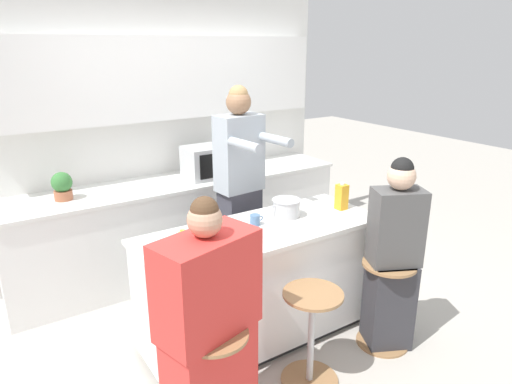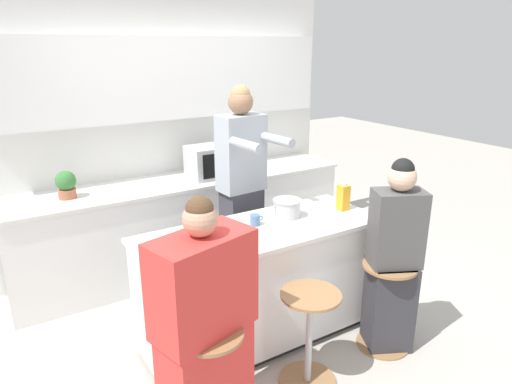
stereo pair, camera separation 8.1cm
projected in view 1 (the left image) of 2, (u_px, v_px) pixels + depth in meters
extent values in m
plane|color=#B2ADA3|center=(261.00, 336.00, 3.49)|extent=(16.00, 16.00, 0.00)
cube|color=silver|center=(163.00, 128.00, 4.44)|extent=(3.48, 0.06, 2.70)
cube|color=white|center=(165.00, 78.00, 4.20)|extent=(3.20, 0.16, 0.75)
cube|color=white|center=(183.00, 226.00, 4.44)|extent=(3.20, 0.62, 0.88)
cube|color=silver|center=(181.00, 181.00, 4.30)|extent=(3.23, 0.65, 0.03)
cube|color=black|center=(261.00, 332.00, 3.48)|extent=(1.66, 0.56, 0.06)
cube|color=white|center=(261.00, 282.00, 3.35)|extent=(1.74, 0.64, 0.80)
cube|color=silver|center=(261.00, 230.00, 3.22)|extent=(1.78, 0.68, 0.03)
cylinder|color=#B7BABC|center=(215.00, 384.00, 2.54)|extent=(0.04, 0.04, 0.62)
cylinder|color=#997047|center=(213.00, 335.00, 2.44)|extent=(0.38, 0.38, 0.02)
cylinder|color=#997047|center=(309.00, 379.00, 3.03)|extent=(0.38, 0.38, 0.01)
cylinder|color=#B7BABC|center=(311.00, 338.00, 2.93)|extent=(0.04, 0.04, 0.62)
cylinder|color=#997047|center=(313.00, 294.00, 2.83)|extent=(0.38, 0.38, 0.02)
cylinder|color=#997047|center=(382.00, 342.00, 3.41)|extent=(0.38, 0.38, 0.01)
cylinder|color=#B7BABC|center=(386.00, 304.00, 3.31)|extent=(0.04, 0.04, 0.62)
cylinder|color=#997047|center=(390.00, 264.00, 3.21)|extent=(0.38, 0.38, 0.02)
cube|color=#383842|center=(240.00, 243.00, 3.96)|extent=(0.34, 0.25, 0.97)
cube|color=#9EA8B2|center=(239.00, 153.00, 3.72)|extent=(0.39, 0.25, 0.63)
cylinder|color=#9EA8B2|center=(245.00, 145.00, 3.37)|extent=(0.10, 0.35, 0.07)
cylinder|color=#9EA8B2|center=(276.00, 140.00, 3.55)|extent=(0.10, 0.35, 0.07)
sphere|color=#936B4C|center=(238.00, 102.00, 3.59)|extent=(0.22, 0.22, 0.20)
sphere|color=#A37F51|center=(238.00, 95.00, 3.57)|extent=(0.17, 0.17, 0.16)
cube|color=red|center=(211.00, 380.00, 2.56)|extent=(0.55, 0.38, 0.66)
cube|color=red|center=(207.00, 285.00, 2.37)|extent=(0.60, 0.42, 0.55)
sphere|color=tan|center=(205.00, 220.00, 2.26)|extent=(0.22, 0.22, 0.18)
sphere|color=#513823|center=(204.00, 211.00, 2.24)|extent=(0.18, 0.18, 0.14)
cube|color=#333338|center=(388.00, 303.00, 3.32)|extent=(0.39, 0.37, 0.66)
cube|color=#4C4C4C|center=(396.00, 227.00, 3.13)|extent=(0.40, 0.35, 0.54)
sphere|color=#DBB293|center=(402.00, 176.00, 3.02)|extent=(0.25, 0.25, 0.19)
sphere|color=black|center=(402.00, 169.00, 3.00)|extent=(0.20, 0.20, 0.15)
cylinder|color=#B7BABC|center=(286.00, 208.00, 3.42)|extent=(0.20, 0.20, 0.13)
cylinder|color=#B7BABC|center=(286.00, 200.00, 3.40)|extent=(0.22, 0.22, 0.01)
cylinder|color=#B7BABC|center=(273.00, 207.00, 3.34)|extent=(0.05, 0.01, 0.01)
cylinder|color=#B7BABC|center=(300.00, 200.00, 3.47)|extent=(0.05, 0.01, 0.01)
cylinder|color=white|center=(220.00, 241.00, 2.91)|extent=(0.21, 0.21, 0.08)
cylinder|color=#4C7099|center=(255.00, 220.00, 3.26)|extent=(0.07, 0.07, 0.08)
torus|color=#4C7099|center=(261.00, 218.00, 3.28)|extent=(0.04, 0.01, 0.04)
ellipsoid|color=yellow|center=(185.00, 235.00, 3.05)|extent=(0.11, 0.04, 0.05)
ellipsoid|color=yellow|center=(179.00, 234.00, 3.06)|extent=(0.09, 0.11, 0.05)
ellipsoid|color=yellow|center=(187.00, 232.00, 3.09)|extent=(0.10, 0.10, 0.05)
cube|color=gold|center=(342.00, 197.00, 3.56)|extent=(0.08, 0.08, 0.20)
cylinder|color=white|center=(342.00, 184.00, 3.52)|extent=(0.03, 0.03, 0.02)
cube|color=#B2B5B7|center=(212.00, 161.00, 4.37)|extent=(0.52, 0.33, 0.30)
cube|color=black|center=(216.00, 165.00, 4.22)|extent=(0.33, 0.01, 0.23)
cube|color=black|center=(238.00, 162.00, 4.34)|extent=(0.09, 0.01, 0.24)
cylinder|color=#A86042|center=(63.00, 195.00, 3.74)|extent=(0.14, 0.14, 0.08)
sphere|color=#387538|center=(62.00, 182.00, 3.70)|extent=(0.17, 0.17, 0.17)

